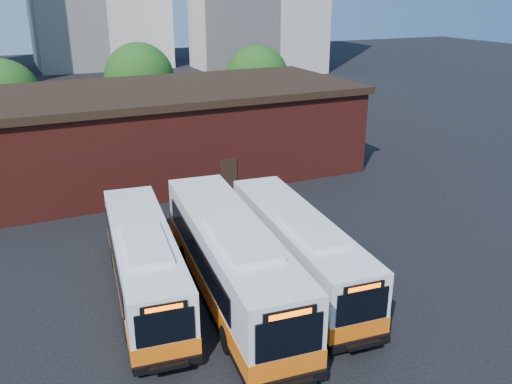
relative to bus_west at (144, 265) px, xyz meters
name	(u,v)px	position (x,y,z in m)	size (l,w,h in m)	color
ground	(286,305)	(5.30, -3.44, -1.49)	(220.00, 220.00, 0.00)	black
bus_west	(144,265)	(0.00, 0.00, 0.00)	(3.77, 12.21, 3.28)	white
bus_midwest	(231,263)	(3.41, -1.83, 0.21)	(4.09, 13.95, 3.75)	white
bus_mideast	(298,250)	(6.82, -1.69, 0.03)	(3.62, 12.46, 3.35)	white
transit_worker	(306,297)	(5.61, -4.66, -0.52)	(0.71, 0.46, 1.94)	black
depot_building	(159,131)	(5.30, 16.56, 1.77)	(28.60, 12.60, 6.40)	maroon
tree_west	(3,95)	(-4.70, 28.56, 3.15)	(6.00, 6.00, 7.65)	#382314
tree_mid	(139,77)	(7.30, 30.56, 3.59)	(6.56, 6.56, 8.36)	#382314
tree_east	(257,77)	(18.30, 27.56, 3.34)	(6.24, 6.24, 7.96)	#382314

